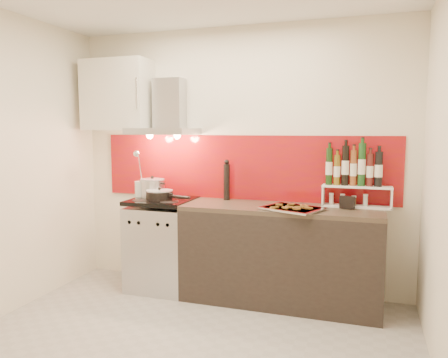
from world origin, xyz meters
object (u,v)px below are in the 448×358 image
(saute_pan, at_px, (160,195))
(baking_tray, at_px, (292,208))
(range_stove, at_px, (163,245))
(pepper_mill, at_px, (227,180))
(stock_pot, at_px, (152,188))
(counter, at_px, (280,254))

(saute_pan, relative_size, baking_tray, 0.83)
(range_stove, distance_m, pepper_mill, 0.92)
(stock_pot, bearing_deg, saute_pan, -43.27)
(range_stove, distance_m, saute_pan, 0.52)
(counter, height_order, saute_pan, saute_pan)
(counter, xyz_separation_m, baking_tray, (0.13, -0.15, 0.47))
(range_stove, bearing_deg, pepper_mill, 18.67)
(stock_pot, xyz_separation_m, baking_tray, (1.49, -0.25, -0.09))
(counter, xyz_separation_m, saute_pan, (-1.20, -0.05, 0.51))
(stock_pot, relative_size, pepper_mill, 0.63)
(pepper_mill, distance_m, baking_tray, 0.81)
(stock_pot, height_order, baking_tray, stock_pot)
(range_stove, relative_size, baking_tray, 1.52)
(range_stove, bearing_deg, stock_pot, 145.43)
(range_stove, height_order, stock_pot, stock_pot)
(stock_pot, xyz_separation_m, saute_pan, (0.16, -0.15, -0.05))
(saute_pan, distance_m, pepper_mill, 0.67)
(pepper_mill, bearing_deg, stock_pot, -172.88)
(counter, distance_m, saute_pan, 1.30)
(range_stove, relative_size, pepper_mill, 2.26)
(counter, bearing_deg, baking_tray, -49.25)
(range_stove, height_order, pepper_mill, pepper_mill)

